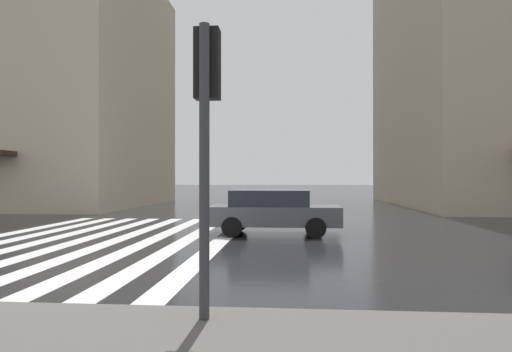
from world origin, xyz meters
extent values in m
plane|color=black|center=(0.00, 0.00, 0.00)|extent=(220.00, 220.00, 0.00)
cube|color=silver|center=(4.00, -2.25, 0.00)|extent=(13.00, 0.50, 0.01)
cube|color=silver|center=(4.00, -1.25, 0.00)|extent=(13.00, 0.50, 0.01)
cube|color=silver|center=(4.00, -0.25, 0.00)|extent=(13.00, 0.50, 0.01)
cube|color=silver|center=(4.00, 0.75, 0.00)|extent=(13.00, 0.50, 0.01)
cube|color=silver|center=(4.00, 1.75, 0.00)|extent=(13.00, 0.50, 0.01)
cube|color=silver|center=(4.00, 2.75, 0.00)|extent=(13.00, 0.50, 0.01)
cube|color=silver|center=(4.00, 3.75, 0.00)|extent=(13.00, 0.50, 0.01)
cylinder|color=#333338|center=(-3.50, -3.26, 1.87)|extent=(0.12, 0.12, 3.43)
cube|color=black|center=(-3.32, -3.26, 3.16)|extent=(0.22, 0.30, 0.85)
sphere|color=red|center=(-3.20, -3.26, 3.44)|extent=(0.17, 0.17, 0.17)
sphere|color=orange|center=(-3.20, -3.26, 3.16)|extent=(0.17, 0.17, 0.17)
sphere|color=green|center=(-3.20, -3.26, 2.88)|extent=(0.17, 0.17, 0.17)
cube|color=#4C4C51|center=(5.50, -3.72, 0.61)|extent=(1.75, 4.10, 0.60)
cube|color=#232833|center=(5.50, -3.57, 1.16)|extent=(1.54, 2.46, 0.50)
cylinder|color=black|center=(6.33, -4.97, 0.31)|extent=(0.20, 0.62, 0.62)
cylinder|color=black|center=(4.67, -4.97, 0.31)|extent=(0.20, 0.62, 0.62)
cylinder|color=black|center=(6.33, -2.47, 0.31)|extent=(0.20, 0.62, 0.62)
cylinder|color=black|center=(4.67, -2.47, 0.31)|extent=(0.20, 0.62, 0.62)
camera|label=1|loc=(-8.60, -4.28, 1.78)|focal=31.26mm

